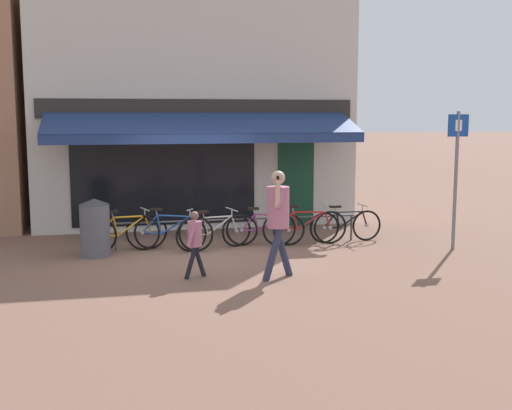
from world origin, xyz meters
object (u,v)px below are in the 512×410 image
(bicycle_silver, at_px, (214,232))
(pedestrian_child, at_px, (195,237))
(litter_bin, at_px, (95,228))
(parking_sign, at_px, (456,167))
(bicycle_blue, at_px, (169,232))
(bicycle_red, at_px, (305,227))
(bicycle_purple, at_px, (265,228))
(bicycle_orange, at_px, (125,233))
(pedestrian_adult, at_px, (278,212))
(bicycle_black, at_px, (346,225))

(bicycle_silver, relative_size, pedestrian_child, 1.44)
(litter_bin, xyz_separation_m, parking_sign, (7.10, -0.91, 1.12))
(bicycle_blue, distance_m, bicycle_silver, 0.91)
(bicycle_silver, distance_m, bicycle_red, 1.92)
(litter_bin, bearing_deg, bicycle_purple, 4.66)
(bicycle_orange, height_order, pedestrian_adult, pedestrian_adult)
(pedestrian_adult, bearing_deg, bicycle_orange, -53.73)
(bicycle_black, bearing_deg, litter_bin, 179.53)
(bicycle_orange, xyz_separation_m, bicycle_purple, (2.87, -0.03, -0.02))
(bicycle_blue, height_order, bicycle_red, bicycle_blue)
(bicycle_black, relative_size, litter_bin, 1.47)
(bicycle_red, xyz_separation_m, litter_bin, (-4.26, -0.15, 0.18))
(pedestrian_adult, distance_m, litter_bin, 3.90)
(pedestrian_child, xyz_separation_m, parking_sign, (5.43, 1.14, 1.00))
(bicycle_orange, bearing_deg, bicycle_red, -18.35)
(pedestrian_child, bearing_deg, bicycle_silver, -105.47)
(bicycle_silver, bearing_deg, bicycle_red, -16.73)
(bicycle_purple, xyz_separation_m, bicycle_black, (1.78, -0.00, 0.00))
(bicycle_orange, xyz_separation_m, bicycle_red, (3.69, -0.16, 0.00))
(bicycle_red, bearing_deg, parking_sign, -18.48)
(bicycle_blue, height_order, pedestrian_adult, pedestrian_adult)
(bicycle_blue, distance_m, bicycle_red, 2.83)
(bicycle_black, relative_size, pedestrian_adult, 0.91)
(bicycle_black, bearing_deg, bicycle_red, -176.19)
(pedestrian_adult, distance_m, parking_sign, 4.37)
(bicycle_orange, relative_size, bicycle_blue, 0.98)
(pedestrian_adult, relative_size, litter_bin, 1.62)
(bicycle_purple, distance_m, litter_bin, 3.46)
(bicycle_black, height_order, pedestrian_adult, pedestrian_adult)
(bicycle_purple, relative_size, pedestrian_adult, 0.89)
(bicycle_purple, relative_size, parking_sign, 0.58)
(bicycle_purple, height_order, pedestrian_child, pedestrian_child)
(bicycle_silver, bearing_deg, bicycle_orange, 157.35)
(bicycle_orange, height_order, bicycle_purple, bicycle_orange)
(bicycle_blue, relative_size, bicycle_purple, 1.07)
(bicycle_orange, xyz_separation_m, parking_sign, (6.52, -1.23, 1.30))
(bicycle_red, relative_size, pedestrian_child, 1.60)
(parking_sign, bearing_deg, litter_bin, 172.67)
(bicycle_purple, relative_size, pedestrian_child, 1.43)
(bicycle_blue, relative_size, pedestrian_child, 1.53)
(bicycle_orange, xyz_separation_m, litter_bin, (-0.58, -0.32, 0.18))
(pedestrian_child, xyz_separation_m, litter_bin, (-1.67, 2.06, -0.12))
(bicycle_silver, height_order, pedestrian_child, pedestrian_child)
(pedestrian_child, bearing_deg, bicycle_orange, -63.74)
(bicycle_silver, bearing_deg, bicycle_purple, -9.89)
(bicycle_black, height_order, pedestrian_child, pedestrian_child)
(bicycle_purple, bearing_deg, litter_bin, -163.53)
(bicycle_red, xyz_separation_m, pedestrian_child, (-2.59, -2.21, 0.30))
(bicycle_red, distance_m, litter_bin, 4.27)
(pedestrian_child, bearing_deg, bicycle_red, -138.11)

